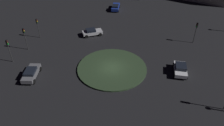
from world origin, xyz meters
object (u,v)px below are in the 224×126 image
(traffic_light_northwest, at_px, (196,29))
(traffic_light_southwest, at_px, (37,25))
(traffic_light_south_near, at_px, (25,35))
(car_white, at_px, (180,69))
(car_grey, at_px, (31,73))
(car_blue, at_px, (116,7))
(car_silver, at_px, (92,32))
(traffic_light_south, at_px, (8,47))

(traffic_light_northwest, xyz_separation_m, traffic_light_southwest, (-1.67, -30.23, -0.11))
(traffic_light_south_near, bearing_deg, car_white, 5.79)
(car_grey, distance_m, traffic_light_south_near, 8.88)
(car_blue, distance_m, traffic_light_southwest, 21.40)
(car_silver, xyz_separation_m, traffic_light_south_near, (5.66, -11.33, 2.30))
(car_silver, xyz_separation_m, traffic_light_south, (9.58, -12.67, 2.24))
(car_silver, bearing_deg, car_blue, 52.09)
(car_white, relative_size, traffic_light_south, 0.98)
(car_grey, xyz_separation_m, car_silver, (-13.63, 8.13, -0.03))
(car_white, distance_m, traffic_light_south, 27.86)
(traffic_light_south, height_order, traffic_light_northwest, traffic_light_northwest)
(car_silver, distance_m, car_white, 19.37)
(car_grey, distance_m, car_blue, 30.28)
(traffic_light_southwest, bearing_deg, traffic_light_northwest, 31.63)
(car_silver, bearing_deg, traffic_light_south_near, -172.06)
(car_blue, bearing_deg, traffic_light_south, 149.64)
(car_grey, relative_size, car_blue, 0.93)
(car_grey, height_order, traffic_light_south, traffic_light_south)
(car_silver, distance_m, traffic_light_southwest, 10.69)
(traffic_light_northwest, bearing_deg, traffic_light_south, -16.80)
(traffic_light_south_near, bearing_deg, car_grey, -48.18)
(car_white, relative_size, traffic_light_southwest, 1.01)
(car_white, distance_m, traffic_light_southwest, 27.81)
(car_grey, distance_m, traffic_light_southwest, 12.87)
(car_white, distance_m, traffic_light_south_near, 27.22)
(traffic_light_northwest, xyz_separation_m, traffic_light_south_near, (2.85, -31.15, 0.06))
(car_grey, relative_size, car_silver, 1.01)
(car_blue, xyz_separation_m, car_white, (26.04, 10.15, 0.05))
(car_blue, relative_size, traffic_light_southwest, 1.16)
(car_blue, distance_m, traffic_light_south_near, 25.35)
(car_grey, bearing_deg, traffic_light_northwest, -67.97)
(car_blue, xyz_separation_m, traffic_light_south_near, (19.41, -16.15, 2.30))
(car_white, bearing_deg, traffic_light_south, -86.08)
(car_silver, height_order, traffic_light_south_near, traffic_light_south_near)
(traffic_light_northwest, bearing_deg, car_white, 34.37)
(car_silver, height_order, traffic_light_southwest, traffic_light_southwest)
(traffic_light_south, height_order, traffic_light_south_near, traffic_light_south_near)
(car_grey, relative_size, traffic_light_southwest, 1.08)
(traffic_light_northwest, bearing_deg, traffic_light_southwest, -31.75)
(car_white, relative_size, traffic_light_northwest, 0.97)
(traffic_light_south_near, bearing_deg, car_blue, 70.17)
(traffic_light_northwest, relative_size, traffic_light_southwest, 1.04)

